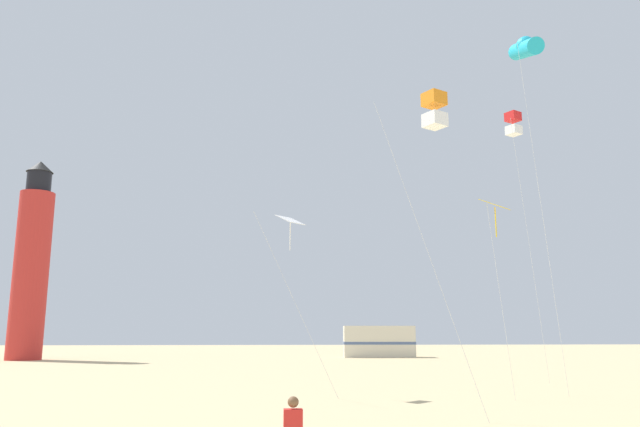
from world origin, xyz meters
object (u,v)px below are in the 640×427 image
kite_diamond_white (290,226)px  kite_box_orange (434,110)px  lighthouse_distant (32,264)px  kite_box_scarlet (513,124)px  rv_van_cream (379,342)px  kite_tube_cyan (526,48)px  kite_diamond_gold (495,211)px  kite_flyer_standing (293,427)px

kite_diamond_white → kite_box_orange: bearing=-49.7°
kite_diamond_white → lighthouse_distant: (-21.14, 29.19, 1.50)m
kite_diamond_white → kite_box_scarlet: bearing=22.3°
kite_box_orange → lighthouse_distant: (-25.57, 34.42, -1.36)m
rv_van_cream → kite_tube_cyan: bearing=-85.7°
kite_tube_cyan → lighthouse_distant: lighthouse_distant is taller
kite_box_orange → kite_diamond_gold: size_ratio=1.39×
kite_flyer_standing → rv_van_cream: size_ratio=0.18×
kite_tube_cyan → kite_box_orange: size_ratio=1.47×
kite_diamond_white → lighthouse_distant: bearing=125.9°
kite_diamond_white → kite_box_orange: kite_box_orange is taller
kite_flyer_standing → kite_box_scarlet: kite_box_scarlet is taller
kite_box_orange → kite_box_scarlet: bearing=56.1°
kite_diamond_white → kite_diamond_gold: size_ratio=0.96×
kite_flyer_standing → kite_diamond_gold: 13.69m
kite_flyer_standing → kite_tube_cyan: kite_tube_cyan is taller
kite_diamond_white → lighthouse_distant: 36.07m
kite_box_scarlet → kite_diamond_gold: kite_box_scarlet is taller
kite_flyer_standing → kite_diamond_gold: (7.54, 9.72, 6.00)m
kite_box_orange → lighthouse_distant: lighthouse_distant is taller
kite_tube_cyan → kite_diamond_gold: (-2.18, -1.39, -7.12)m
kite_flyer_standing → kite_box_orange: size_ratio=0.12×
kite_box_scarlet → kite_tube_cyan: (-1.40, -5.17, 1.44)m
kite_tube_cyan → kite_diamond_gold: size_ratio=2.05×
kite_flyer_standing → kite_box_orange: (4.58, 6.55, 8.59)m
kite_diamond_white → lighthouse_distant: lighthouse_distant is taller
kite_tube_cyan → kite_box_orange: (-5.14, -4.56, -4.53)m
kite_diamond_white → kite_diamond_gold: (7.40, -2.06, 0.28)m
kite_flyer_standing → rv_van_cream: rv_van_cream is taller
kite_box_orange → kite_diamond_gold: (2.96, 3.17, -2.59)m
kite_box_scarlet → lighthouse_distant: lighthouse_distant is taller
kite_diamond_white → kite_diamond_gold: bearing=-15.5°
kite_box_scarlet → kite_tube_cyan: kite_tube_cyan is taller
kite_flyer_standing → kite_box_orange: 11.73m
kite_box_orange → lighthouse_distant: size_ratio=0.58×
kite_tube_cyan → rv_van_cream: size_ratio=2.20×
kite_box_scarlet → kite_tube_cyan: 5.55m
kite_flyer_standing → lighthouse_distant: size_ratio=0.07×
kite_tube_cyan → kite_diamond_gold: bearing=-147.5°
kite_flyer_standing → kite_tube_cyan: bearing=-132.4°
rv_van_cream → kite_diamond_white: bearing=-102.0°
lighthouse_distant → rv_van_cream: bearing=7.1°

